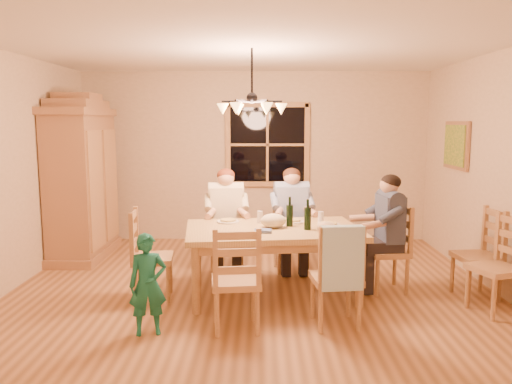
{
  "coord_description": "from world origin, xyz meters",
  "views": [
    {
      "loc": [
        0.1,
        -5.52,
        1.91
      ],
      "look_at": [
        0.04,
        0.1,
        1.12
      ],
      "focal_mm": 35.0,
      "sensor_mm": 36.0,
      "label": 1
    }
  ],
  "objects_px": {
    "adult_woman": "(226,208)",
    "adult_plaid_man": "(292,206)",
    "chair_near_right": "(335,294)",
    "wine_bottle_b": "(308,214)",
    "chandelier": "(252,107)",
    "chair_end_right": "(386,265)",
    "chair_far_right": "(291,247)",
    "child": "(148,284)",
    "wine_bottle_a": "(290,212)",
    "dining_table": "(273,237)",
    "chair_spare_front": "(494,283)",
    "chair_far_left": "(226,249)",
    "chair_near_left": "(236,297)",
    "chair_end_left": "(153,272)",
    "adult_slate_man": "(388,218)",
    "armoire": "(82,183)",
    "chair_spare_back": "(476,270)"
  },
  "relations": [
    {
      "from": "adult_woman",
      "to": "adult_plaid_man",
      "type": "height_order",
      "value": "same"
    },
    {
      "from": "chair_near_right",
      "to": "wine_bottle_b",
      "type": "relative_size",
      "value": 3.0
    },
    {
      "from": "chandelier",
      "to": "chair_near_right",
      "type": "bearing_deg",
      "value": -50.92
    },
    {
      "from": "chair_end_right",
      "to": "wine_bottle_b",
      "type": "distance_m",
      "value": 1.14
    },
    {
      "from": "adult_plaid_man",
      "to": "chandelier",
      "type": "bearing_deg",
      "value": 50.36
    },
    {
      "from": "chair_far_right",
      "to": "child",
      "type": "relative_size",
      "value": 1.07
    },
    {
      "from": "chair_far_right",
      "to": "wine_bottle_a",
      "type": "height_order",
      "value": "wine_bottle_a"
    },
    {
      "from": "dining_table",
      "to": "chair_spare_front",
      "type": "height_order",
      "value": "chair_spare_front"
    },
    {
      "from": "chair_far_left",
      "to": "chair_near_left",
      "type": "distance_m",
      "value": 1.78
    },
    {
      "from": "wine_bottle_a",
      "to": "child",
      "type": "height_order",
      "value": "wine_bottle_a"
    },
    {
      "from": "chair_far_left",
      "to": "chair_near_left",
      "type": "relative_size",
      "value": 1.0
    },
    {
      "from": "chandelier",
      "to": "chair_end_left",
      "type": "distance_m",
      "value": 2.09
    },
    {
      "from": "wine_bottle_b",
      "to": "chair_far_left",
      "type": "bearing_deg",
      "value": 135.93
    },
    {
      "from": "adult_woman",
      "to": "wine_bottle_b",
      "type": "xyz_separation_m",
      "value": [
        0.94,
        -0.91,
        0.08
      ]
    },
    {
      "from": "chair_near_left",
      "to": "adult_slate_man",
      "type": "distance_m",
      "value": 2.06
    },
    {
      "from": "chandelier",
      "to": "wine_bottle_b",
      "type": "bearing_deg",
      "value": -22.54
    },
    {
      "from": "child",
      "to": "chair_end_left",
      "type": "bearing_deg",
      "value": 85.04
    },
    {
      "from": "armoire",
      "to": "dining_table",
      "type": "height_order",
      "value": "armoire"
    },
    {
      "from": "chandelier",
      "to": "chair_near_right",
      "type": "height_order",
      "value": "chandelier"
    },
    {
      "from": "armoire",
      "to": "child",
      "type": "relative_size",
      "value": 2.48
    },
    {
      "from": "chair_near_left",
      "to": "adult_plaid_man",
      "type": "distance_m",
      "value": 2.04
    },
    {
      "from": "chair_spare_front",
      "to": "wine_bottle_b",
      "type": "bearing_deg",
      "value": 58.52
    },
    {
      "from": "child",
      "to": "adult_woman",
      "type": "bearing_deg",
      "value": 58.54
    },
    {
      "from": "chandelier",
      "to": "adult_woman",
      "type": "bearing_deg",
      "value": 117.14
    },
    {
      "from": "adult_plaid_man",
      "to": "wine_bottle_a",
      "type": "xyz_separation_m",
      "value": [
        -0.07,
        -0.84,
        0.08
      ]
    },
    {
      "from": "wine_bottle_b",
      "to": "chair_spare_back",
      "type": "xyz_separation_m",
      "value": [
        1.85,
        0.03,
        -0.62
      ]
    },
    {
      "from": "child",
      "to": "chair_spare_front",
      "type": "height_order",
      "value": "chair_spare_front"
    },
    {
      "from": "chair_end_right",
      "to": "adult_plaid_man",
      "type": "relative_size",
      "value": 1.13
    },
    {
      "from": "chair_far_left",
      "to": "child",
      "type": "distance_m",
      "value": 1.97
    },
    {
      "from": "chair_end_right",
      "to": "adult_woman",
      "type": "distance_m",
      "value": 2.06
    },
    {
      "from": "chair_spare_back",
      "to": "chair_near_left",
      "type": "bearing_deg",
      "value": 102.5
    },
    {
      "from": "armoire",
      "to": "dining_table",
      "type": "distance_m",
      "value": 3.12
    },
    {
      "from": "chandelier",
      "to": "adult_plaid_man",
      "type": "distance_m",
      "value": 1.53
    },
    {
      "from": "chair_spare_back",
      "to": "adult_woman",
      "type": "bearing_deg",
      "value": 66.07
    },
    {
      "from": "chair_far_left",
      "to": "chair_end_right",
      "type": "height_order",
      "value": "same"
    },
    {
      "from": "chair_near_left",
      "to": "chair_end_right",
      "type": "bearing_deg",
      "value": 26.57
    },
    {
      "from": "chair_near_right",
      "to": "chair_spare_back",
      "type": "xyz_separation_m",
      "value": [
        1.65,
        0.77,
        0.0
      ]
    },
    {
      "from": "adult_plaid_man",
      "to": "wine_bottle_a",
      "type": "relative_size",
      "value": 2.65
    },
    {
      "from": "chandelier",
      "to": "child",
      "type": "bearing_deg",
      "value": -127.0
    },
    {
      "from": "dining_table",
      "to": "adult_plaid_man",
      "type": "relative_size",
      "value": 2.29
    },
    {
      "from": "chandelier",
      "to": "dining_table",
      "type": "relative_size",
      "value": 0.38
    },
    {
      "from": "chandelier",
      "to": "adult_woman",
      "type": "xyz_separation_m",
      "value": [
        -0.34,
        0.66,
        -1.24
      ]
    },
    {
      "from": "armoire",
      "to": "chair_far_right",
      "type": "relative_size",
      "value": 2.32
    },
    {
      "from": "chair_end_left",
      "to": "child",
      "type": "distance_m",
      "value": 0.92
    },
    {
      "from": "armoire",
      "to": "child",
      "type": "height_order",
      "value": "armoire"
    },
    {
      "from": "chair_far_left",
      "to": "chair_end_left",
      "type": "bearing_deg",
      "value": 46.74
    },
    {
      "from": "chair_end_right",
      "to": "chair_far_left",
      "type": "bearing_deg",
      "value": 63.43
    },
    {
      "from": "chair_near_right",
      "to": "chair_end_right",
      "type": "bearing_deg",
      "value": 46.74
    },
    {
      "from": "chair_near_right",
      "to": "wine_bottle_b",
      "type": "height_order",
      "value": "wine_bottle_b"
    },
    {
      "from": "chair_far_left",
      "to": "wine_bottle_a",
      "type": "relative_size",
      "value": 3.0
    }
  ]
}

